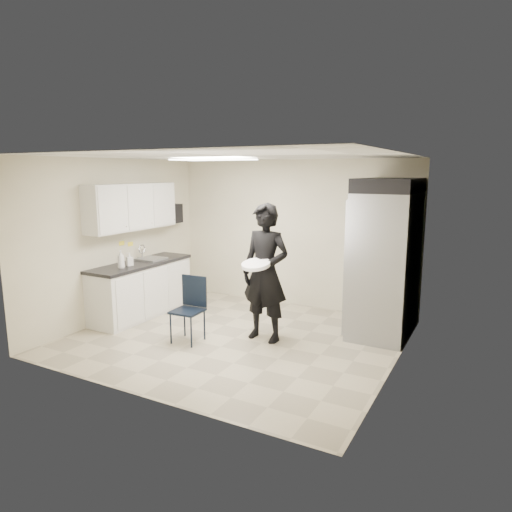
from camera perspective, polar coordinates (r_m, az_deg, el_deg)
The scene contains 21 objects.
floor at distance 6.77m, azimuth -2.61°, elevation -10.18°, with size 4.50×4.50×0.00m, color tan.
ceiling at distance 6.34m, azimuth -2.81°, elevation 12.38°, with size 4.50×4.50×0.00m, color white.
back_wall at distance 8.19m, azimuth 4.51°, elevation 2.81°, with size 4.50×4.50×0.00m, color beige.
left_wall at distance 7.82m, azimuth -17.01°, elevation 2.02°, with size 4.00×4.00×0.00m, color beige.
right_wall at distance 5.63m, azimuth 17.35°, elevation -1.15°, with size 4.00×4.00×0.00m, color beige.
ceiling_panel at distance 7.00m, azimuth -5.38°, elevation 11.92°, with size 1.20×0.60×0.02m, color white.
lower_counter at distance 7.92m, azimuth -14.11°, elevation -4.16°, with size 0.60×1.90×0.86m, color silver.
countertop at distance 7.82m, azimuth -14.26°, elevation -0.93°, with size 0.64×1.95×0.05m, color black.
sink at distance 7.99m, azimuth -12.95°, elevation -0.74°, with size 0.42×0.40×0.14m, color gray.
faucet at distance 8.10m, azimuth -14.06°, elevation 0.44°, with size 0.02×0.02×0.24m, color silver.
upper_cabinets at distance 7.78m, azimuth -15.26°, elevation 5.96°, with size 0.35×1.80×0.75m, color silver.
towel_dispenser at distance 8.70m, azimuth -10.30°, elevation 5.25°, with size 0.22×0.30×0.35m, color black.
notice_sticker_left at distance 7.89m, azimuth -16.44°, elevation 1.54°, with size 0.00×0.12×0.07m, color yellow.
notice_sticker_right at distance 8.04m, azimuth -15.43°, elevation 1.46°, with size 0.00×0.12×0.07m, color yellow.
commercial_fridge at distance 6.99m, azimuth 15.89°, elevation -0.97°, with size 0.80×1.35×2.10m, color gray.
fridge_compressor at distance 6.86m, azimuth 16.37°, elevation 8.49°, with size 0.80×1.35×0.20m, color black.
folding_chair at distance 6.55m, azimuth -8.58°, elevation -6.84°, with size 0.40×0.40×0.90m, color black.
man_tuxedo at distance 6.45m, azimuth 1.17°, elevation -2.12°, with size 0.72×0.48×1.97m, color black.
bucket_lid at distance 6.20m, azimuth -0.01°, elevation -1.07°, with size 0.39×0.39×0.05m, color white.
soap_bottle_a at distance 7.38m, azimuth -16.54°, elevation -0.39°, with size 0.11×0.11×0.28m, color white.
soap_bottle_b at distance 7.56m, azimuth -15.54°, elevation -0.37°, with size 0.09×0.10×0.21m, color #ABAAB6.
Camera 1 is at (3.26, -5.43, 2.39)m, focal length 32.00 mm.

